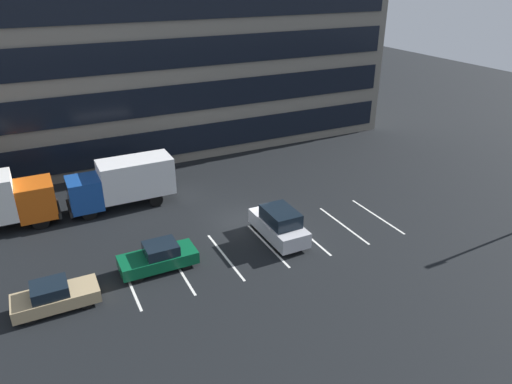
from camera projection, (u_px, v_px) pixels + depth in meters
ground_plane at (243, 221)px, 31.75m from camera, size 120.00×120.00×0.00m
office_building at (157, 45)px, 42.45m from camera, size 41.35×12.27×18.00m
lot_markings at (268, 245)px, 28.95m from camera, size 16.94×5.40×0.01m
box_truck_blue at (123, 181)px, 32.97m from camera, size 7.22×2.39×3.35m
suv_silver at (279, 224)px, 29.26m from camera, size 1.94×4.57×2.07m
sedan_forest at (159, 257)px, 26.46m from camera, size 4.25×1.78×1.52m
sedan_tan at (55, 296)px, 23.36m from camera, size 4.06×1.70×1.46m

